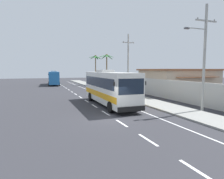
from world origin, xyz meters
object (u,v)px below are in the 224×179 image
(motorcycle_beside_bus, at_px, (106,90))
(pedestrian_near_kerb, at_px, (127,89))
(utility_pole_nearest, at_px, (204,55))
(pedestrian_midwalk, at_px, (107,86))
(roadside_building, at_px, (178,81))
(coach_bus_foreground, at_px, (109,87))
(utility_pole_mid, at_px, (128,63))
(palm_nearest, at_px, (107,63))
(palm_second, at_px, (96,63))
(pedestrian_far_walk, at_px, (108,84))
(coach_bus_far_lane, at_px, (54,77))

(motorcycle_beside_bus, xyz_separation_m, pedestrian_near_kerb, (2.23, -3.02, 0.44))
(utility_pole_nearest, bearing_deg, pedestrian_midwalk, 98.30)
(pedestrian_midwalk, height_order, roadside_building, roadside_building)
(pedestrian_midwalk, bearing_deg, pedestrian_near_kerb, 130.74)
(coach_bus_foreground, relative_size, utility_pole_mid, 1.17)
(utility_pole_mid, relative_size, palm_nearest, 1.26)
(pedestrian_midwalk, height_order, palm_nearest, palm_nearest)
(coach_bus_foreground, xyz_separation_m, palm_second, (6.74, 28.48, 3.64))
(pedestrian_near_kerb, height_order, palm_second, palm_second)
(pedestrian_far_walk, bearing_deg, palm_nearest, 31.03)
(pedestrian_midwalk, bearing_deg, utility_pole_nearest, 130.95)
(pedestrian_near_kerb, bearing_deg, utility_pole_nearest, 116.82)
(pedestrian_far_walk, xyz_separation_m, palm_second, (1.16, 12.70, 4.62))
(coach_bus_foreground, relative_size, coach_bus_far_lane, 1.00)
(pedestrian_near_kerb, bearing_deg, pedestrian_far_walk, -74.73)
(coach_bus_foreground, xyz_separation_m, pedestrian_midwalk, (4.13, 12.42, -0.98))
(coach_bus_far_lane, relative_size, pedestrian_midwalk, 6.59)
(pedestrian_midwalk, relative_size, palm_second, 0.23)
(palm_nearest, bearing_deg, pedestrian_midwalk, -109.31)
(coach_bus_far_lane, distance_m, roadside_building, 31.64)
(motorcycle_beside_bus, height_order, palm_nearest, palm_nearest)
(motorcycle_beside_bus, xyz_separation_m, pedestrian_far_walk, (2.77, 6.77, 0.41))
(coach_bus_foreground, height_order, utility_pole_nearest, utility_pole_nearest)
(motorcycle_beside_bus, bearing_deg, pedestrian_far_walk, 67.74)
(palm_nearest, xyz_separation_m, palm_second, (-2.02, 2.83, 0.09))
(palm_nearest, relative_size, palm_second, 1.01)
(coach_bus_far_lane, height_order, roadside_building, roadside_building)
(pedestrian_near_kerb, bearing_deg, palm_second, -75.91)
(pedestrian_midwalk, bearing_deg, pedestrian_far_walk, -80.69)
(motorcycle_beside_bus, height_order, utility_pole_nearest, utility_pole_nearest)
(coach_bus_foreground, height_order, pedestrian_midwalk, coach_bus_foreground)
(pedestrian_far_walk, height_order, utility_pole_nearest, utility_pole_nearest)
(coach_bus_foreground, bearing_deg, coach_bus_far_lane, 96.10)
(motorcycle_beside_bus, relative_size, palm_second, 0.26)
(coach_bus_far_lane, distance_m, palm_nearest, 14.17)
(utility_pole_mid, height_order, roadside_building, utility_pole_mid)
(pedestrian_near_kerb, relative_size, roadside_building, 0.16)
(coach_bus_foreground, relative_size, pedestrian_midwalk, 6.59)
(pedestrian_far_walk, bearing_deg, pedestrian_near_kerb, -134.23)
(motorcycle_beside_bus, bearing_deg, pedestrian_midwalk, 68.82)
(utility_pole_nearest, xyz_separation_m, palm_second, (-0.14, 34.94, 0.47))
(coach_bus_foreground, distance_m, palm_nearest, 27.34)
(pedestrian_near_kerb, height_order, pedestrian_far_walk, pedestrian_near_kerb)
(motorcycle_beside_bus, distance_m, utility_pole_mid, 5.95)
(pedestrian_midwalk, distance_m, utility_pole_nearest, 19.52)
(utility_pole_mid, relative_size, roadside_building, 0.89)
(pedestrian_far_walk, bearing_deg, roadside_building, -92.16)
(coach_bus_foreground, xyz_separation_m, utility_pole_mid, (6.78, 9.31, 3.02))
(pedestrian_far_walk, height_order, palm_second, palm_second)
(coach_bus_far_lane, height_order, utility_pole_mid, utility_pole_mid)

